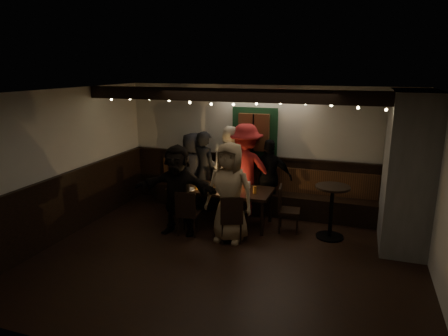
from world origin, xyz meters
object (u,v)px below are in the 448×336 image
at_px(person_d, 245,170).
at_px(person_e, 269,177).
at_px(dining_table, 220,191).
at_px(chair_near_left, 187,211).
at_px(person_g, 229,192).
at_px(chair_end, 285,206).
at_px(chair_near_right, 231,217).
at_px(high_top, 332,205).
at_px(person_c, 230,169).
at_px(person_a, 193,170).
at_px(person_f, 178,190).
at_px(person_b, 205,171).

distance_m(person_d, person_e, 0.51).
relative_size(dining_table, chair_near_left, 2.34).
xyz_separation_m(dining_table, person_e, (0.78, 0.78, 0.14)).
height_order(person_e, person_g, person_g).
distance_m(chair_end, person_g, 1.17).
bearing_deg(person_g, chair_near_right, -53.53).
xyz_separation_m(chair_end, high_top, (0.83, -0.04, 0.12)).
relative_size(person_c, person_g, 1.04).
distance_m(person_c, person_d, 0.34).
height_order(high_top, person_a, person_a).
bearing_deg(person_a, person_e, -158.77).
bearing_deg(person_f, dining_table, 47.64).
bearing_deg(person_d, high_top, 147.48).
xyz_separation_m(chair_near_right, person_f, (-1.04, 0.09, 0.34)).
height_order(chair_end, person_c, person_c).
bearing_deg(person_c, high_top, 169.33).
bearing_deg(person_e, high_top, 143.60).
bearing_deg(person_g, person_a, 135.22).
bearing_deg(person_b, person_f, 115.40).
xyz_separation_m(chair_near_left, person_a, (-0.56, 1.54, 0.33)).
distance_m(chair_near_left, person_f, 0.41).
bearing_deg(person_f, person_d, 53.49).
xyz_separation_m(dining_table, chair_end, (1.24, 0.02, -0.16)).
xyz_separation_m(chair_near_left, person_b, (-0.23, 1.43, 0.37)).
relative_size(person_b, person_f, 1.02).
height_order(person_d, person_f, person_d).
bearing_deg(person_a, person_g, 153.00).
distance_m(person_a, person_c, 0.89).
relative_size(chair_near_right, person_a, 0.53).
height_order(chair_near_right, high_top, high_top).
distance_m(chair_near_right, person_b, 1.85).
xyz_separation_m(dining_table, person_g, (0.41, -0.70, 0.23)).
distance_m(person_a, person_g, 1.98).
xyz_separation_m(person_a, person_b, (0.33, -0.11, 0.04)).
relative_size(person_c, person_e, 1.16).
xyz_separation_m(chair_near_right, person_a, (-1.39, 1.58, 0.32)).
distance_m(chair_near_right, person_f, 1.10).
bearing_deg(chair_near_right, person_e, 79.51).
xyz_separation_m(chair_end, person_d, (-0.94, 0.64, 0.45)).
distance_m(chair_near_right, person_e, 1.64).
height_order(chair_near_right, person_b, person_b).
bearing_deg(person_b, person_e, -150.63).
relative_size(chair_near_right, person_e, 0.55).
xyz_separation_m(person_e, person_g, (-0.37, -1.47, 0.09)).
distance_m(person_c, person_e, 0.83).
height_order(high_top, person_f, person_f).
relative_size(high_top, person_a, 0.60).
distance_m(dining_table, person_c, 0.72).
relative_size(high_top, person_e, 0.61).
bearing_deg(person_d, chair_near_right, 85.50).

